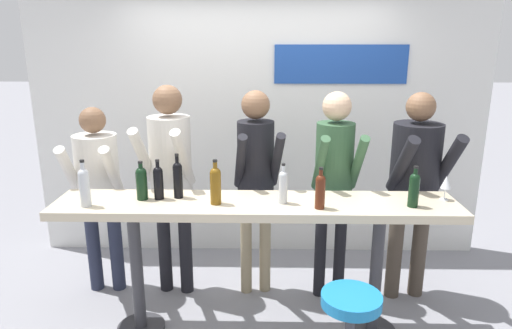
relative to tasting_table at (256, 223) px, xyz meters
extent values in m
cube|color=silver|center=(0.00, 1.43, 0.53)|extent=(4.44, 0.10, 2.81)
cube|color=#1E479E|center=(0.77, 1.37, 1.03)|extent=(1.25, 0.02, 0.36)
cube|color=beige|center=(0.00, 0.00, 0.13)|extent=(2.84, 0.49, 0.06)
cylinder|color=#333338|center=(-0.88, 0.00, -0.36)|extent=(0.09, 0.09, 0.98)
cylinder|color=#333338|center=(-0.88, 0.00, -0.87)|extent=(0.36, 0.36, 0.02)
cylinder|color=#333338|center=(0.88, 0.00, -0.36)|extent=(0.09, 0.09, 0.98)
cylinder|color=#1972B2|center=(0.58, -0.63, -0.22)|extent=(0.36, 0.36, 0.07)
cylinder|color=#23283D|center=(-1.42, 0.58, -0.49)|extent=(0.11, 0.11, 0.78)
cylinder|color=#23283D|center=(-1.23, 0.58, -0.49)|extent=(0.11, 0.11, 0.78)
cylinder|color=beige|center=(-1.33, 0.58, 0.21)|extent=(0.36, 0.36, 0.62)
sphere|color=brown|center=(-1.33, 0.58, 0.64)|extent=(0.21, 0.21, 0.21)
cylinder|color=beige|center=(-1.49, 0.43, 0.25)|extent=(0.10, 0.37, 0.48)
cylinder|color=beige|center=(-1.15, 0.44, 0.25)|extent=(0.10, 0.37, 0.48)
cylinder|color=black|center=(-0.80, 0.58, -0.45)|extent=(0.11, 0.11, 0.86)
cylinder|color=black|center=(-0.62, 0.55, -0.45)|extent=(0.11, 0.11, 0.86)
cylinder|color=beige|center=(-0.71, 0.56, 0.33)|extent=(0.38, 0.38, 0.68)
sphere|color=brown|center=(-0.71, 0.56, 0.80)|extent=(0.23, 0.23, 0.23)
cylinder|color=beige|center=(-0.89, 0.42, 0.38)|extent=(0.13, 0.41, 0.52)
cylinder|color=beige|center=(-0.57, 0.38, 0.38)|extent=(0.13, 0.41, 0.52)
cylinder|color=gray|center=(-0.09, 0.56, -0.46)|extent=(0.10, 0.10, 0.84)
cylinder|color=gray|center=(0.07, 0.58, -0.46)|extent=(0.10, 0.10, 0.84)
cylinder|color=black|center=(-0.01, 0.57, 0.30)|extent=(0.35, 0.35, 0.67)
sphere|color=brown|center=(-0.01, 0.57, 0.76)|extent=(0.23, 0.23, 0.23)
cylinder|color=black|center=(-0.13, 0.39, 0.35)|extent=(0.14, 0.39, 0.51)
cylinder|color=black|center=(0.15, 0.43, 0.35)|extent=(0.14, 0.39, 0.51)
cylinder|color=black|center=(0.54, 0.52, -0.46)|extent=(0.10, 0.10, 0.84)
cylinder|color=black|center=(0.70, 0.53, -0.46)|extent=(0.10, 0.10, 0.84)
cylinder|color=#335638|center=(0.62, 0.52, 0.30)|extent=(0.32, 0.32, 0.67)
sphere|color=#D6AD89|center=(0.62, 0.52, 0.76)|extent=(0.23, 0.23, 0.23)
cylinder|color=#335638|center=(0.49, 0.35, 0.34)|extent=(0.10, 0.39, 0.51)
cylinder|color=#335638|center=(0.78, 0.37, 0.34)|extent=(0.10, 0.39, 0.51)
cylinder|color=#473D33|center=(1.16, 0.51, -0.46)|extent=(0.12, 0.12, 0.84)
cylinder|color=#473D33|center=(1.38, 0.54, -0.46)|extent=(0.12, 0.12, 0.84)
cylinder|color=black|center=(1.27, 0.53, 0.29)|extent=(0.44, 0.44, 0.67)
sphere|color=brown|center=(1.27, 0.53, 0.76)|extent=(0.23, 0.23, 0.23)
cylinder|color=black|center=(1.11, 0.34, 0.34)|extent=(0.15, 0.41, 0.52)
cylinder|color=black|center=(1.47, 0.39, 0.34)|extent=(0.15, 0.41, 0.52)
cylinder|color=#4C1E0F|center=(0.43, -0.12, 0.26)|extent=(0.07, 0.07, 0.20)
sphere|color=#4C1E0F|center=(0.43, -0.12, 0.36)|extent=(0.07, 0.07, 0.07)
cylinder|color=#4C1E0F|center=(0.43, -0.12, 0.40)|extent=(0.03, 0.03, 0.07)
cylinder|color=black|center=(0.43, -0.12, 0.44)|extent=(0.03, 0.03, 0.01)
cylinder|color=black|center=(-0.69, 0.04, 0.27)|extent=(0.07, 0.07, 0.20)
sphere|color=black|center=(-0.69, 0.04, 0.37)|extent=(0.07, 0.07, 0.07)
cylinder|color=black|center=(-0.69, 0.04, 0.40)|extent=(0.03, 0.03, 0.07)
cylinder|color=black|center=(-0.69, 0.04, 0.45)|extent=(0.03, 0.03, 0.02)
cylinder|color=#B7BCC1|center=(0.19, -0.03, 0.26)|extent=(0.06, 0.06, 0.20)
sphere|color=#B7BCC1|center=(0.19, -0.03, 0.36)|extent=(0.06, 0.06, 0.06)
cylinder|color=#B7BCC1|center=(0.19, -0.03, 0.40)|extent=(0.02, 0.02, 0.07)
cylinder|color=black|center=(0.19, -0.03, 0.44)|extent=(0.03, 0.03, 0.01)
cylinder|color=#B7BCC1|center=(-1.16, -0.11, 0.28)|extent=(0.07, 0.07, 0.23)
sphere|color=#B7BCC1|center=(-1.16, -0.11, 0.39)|extent=(0.07, 0.07, 0.07)
cylinder|color=#B7BCC1|center=(-1.16, -0.11, 0.43)|extent=(0.03, 0.03, 0.08)
cylinder|color=black|center=(-1.16, -0.11, 0.48)|extent=(0.03, 0.03, 0.02)
cylinder|color=brown|center=(-0.28, -0.05, 0.27)|extent=(0.08, 0.08, 0.22)
sphere|color=brown|center=(-0.28, -0.05, 0.39)|extent=(0.08, 0.08, 0.08)
cylinder|color=brown|center=(-0.28, -0.05, 0.42)|extent=(0.03, 0.03, 0.08)
cylinder|color=black|center=(-0.28, -0.05, 0.47)|extent=(0.03, 0.03, 0.02)
cylinder|color=black|center=(-0.81, 0.03, 0.26)|extent=(0.08, 0.08, 0.20)
sphere|color=black|center=(-0.81, 0.03, 0.36)|extent=(0.08, 0.08, 0.08)
cylinder|color=black|center=(-0.81, 0.03, 0.39)|extent=(0.03, 0.03, 0.07)
cylinder|color=black|center=(-0.81, 0.03, 0.44)|extent=(0.03, 0.03, 0.01)
cylinder|color=black|center=(-0.56, 0.08, 0.28)|extent=(0.07, 0.07, 0.23)
sphere|color=black|center=(-0.56, 0.08, 0.39)|extent=(0.07, 0.07, 0.07)
cylinder|color=black|center=(-0.56, 0.08, 0.43)|extent=(0.03, 0.03, 0.08)
cylinder|color=black|center=(-0.56, 0.08, 0.48)|extent=(0.03, 0.03, 0.02)
cylinder|color=black|center=(1.07, -0.08, 0.26)|extent=(0.07, 0.07, 0.20)
sphere|color=black|center=(1.07, -0.08, 0.36)|extent=(0.07, 0.07, 0.07)
cylinder|color=black|center=(1.07, -0.08, 0.40)|extent=(0.03, 0.03, 0.07)
cylinder|color=black|center=(1.07, -0.08, 0.44)|extent=(0.03, 0.03, 0.01)
cylinder|color=silver|center=(1.34, 0.06, 0.17)|extent=(0.06, 0.06, 0.01)
cylinder|color=silver|center=(1.34, 0.06, 0.21)|extent=(0.01, 0.01, 0.08)
cone|color=silver|center=(1.34, 0.06, 0.29)|extent=(0.07, 0.07, 0.09)
camera|label=1|loc=(0.06, -3.02, 1.28)|focal=32.00mm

